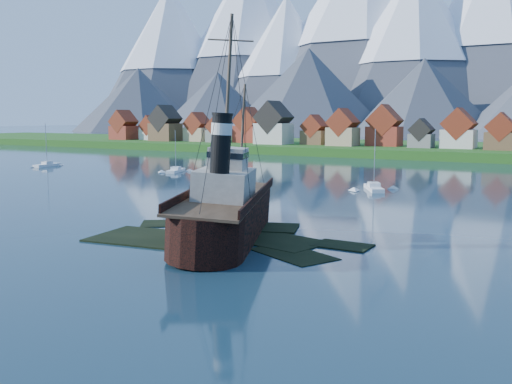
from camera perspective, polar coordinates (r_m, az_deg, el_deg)
The scene contains 10 objects.
ground at distance 65.04m, azimuth -5.41°, elevation -4.76°, with size 1400.00×1400.00×0.00m, color #162F40.
shoal at distance 65.86m, azimuth -3.05°, elevation -4.89°, with size 31.71×21.24×1.14m.
shore_bank at distance 225.04m, azimuth 20.80°, elevation 3.53°, with size 600.00×80.00×3.20m, color #174915.
seawall at distance 187.75m, azimuth 18.84°, elevation 2.92°, with size 600.00×2.50×2.00m, color #3F3D38.
town at distance 215.55m, azimuth 11.35°, elevation 6.11°, with size 250.96×16.69×17.30m.
tugboat_wreck at distance 66.36m, azimuth -2.37°, elevation -1.64°, with size 7.58×32.64×25.87m.
sailboat_a at distance 144.93m, azimuth -8.02°, elevation 2.09°, with size 5.18×9.20×10.96m.
sailboat_b at distance 169.35m, azimuth -20.15°, elevation 2.50°, with size 3.20×8.87×12.57m.
sailboat_c at distance 147.43m, azimuth -3.99°, elevation 2.23°, with size 6.07×7.34×9.90m.
sailboat_f at distance 110.34m, azimuth 11.70°, elevation 0.33°, with size 6.54×9.26×12.07m.
Camera 1 is at (37.23, -51.50, 13.83)m, focal length 40.00 mm.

